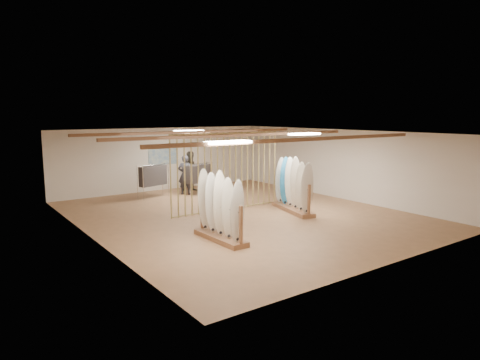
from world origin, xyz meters
TOP-DOWN VIEW (x-y plane):
  - floor at (0.00, 0.00)m, footprint 12.00×12.00m
  - ceiling at (0.00, 0.00)m, footprint 12.00×12.00m
  - wall_back at (0.00, 6.00)m, footprint 12.00×0.00m
  - wall_front at (0.00, -6.00)m, footprint 12.00×0.00m
  - wall_left at (-5.00, 0.00)m, footprint 0.00×12.00m
  - wall_right at (5.00, 0.00)m, footprint 0.00×12.00m
  - ceiling_slats at (0.00, 0.00)m, footprint 9.50×6.12m
  - light_panels at (0.00, 0.00)m, footprint 1.20×0.35m
  - bamboo_partition at (0.00, 0.80)m, footprint 4.45×0.05m
  - poster at (0.00, 5.98)m, footprint 1.40×0.03m
  - rack_left at (-2.20, -2.15)m, footprint 0.56×1.98m
  - rack_right at (1.81, -0.68)m, footprint 1.08×2.40m
  - clothing_rack_a at (-1.19, 4.46)m, footprint 1.28×0.65m
  - clothing_rack_b at (0.77, 4.11)m, footprint 1.24×0.55m
  - shopper_a at (0.25, 4.37)m, footprint 0.84×0.82m
  - shopper_b at (0.88, 4.95)m, footprint 1.14×1.00m

SIDE VIEW (x-z plane):
  - floor at x=0.00m, z-range 0.00..0.00m
  - rack_left at x=-2.20m, z-range -0.30..1.57m
  - rack_right at x=1.81m, z-range -0.30..1.59m
  - clothing_rack_b at x=0.77m, z-range 0.20..1.56m
  - clothing_rack_a at x=-1.19m, z-range 0.21..1.62m
  - shopper_a at x=0.25m, z-range 0.00..1.93m
  - shopper_b at x=0.88m, z-range 0.00..2.01m
  - bamboo_partition at x=0.00m, z-range 0.01..2.79m
  - wall_back at x=0.00m, z-range -4.60..7.40m
  - wall_front at x=0.00m, z-range -4.60..7.40m
  - wall_left at x=-5.00m, z-range -4.60..7.40m
  - wall_right at x=5.00m, z-range -4.60..7.40m
  - poster at x=0.00m, z-range 1.15..2.05m
  - ceiling_slats at x=0.00m, z-range 2.67..2.77m
  - light_panels at x=0.00m, z-range 2.71..2.77m
  - ceiling at x=0.00m, z-range 2.80..2.80m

